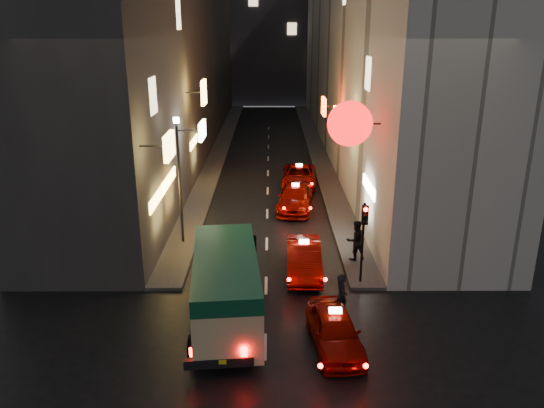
{
  "coord_description": "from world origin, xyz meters",
  "views": [
    {
      "loc": [
        0.19,
        -11.62,
        10.45
      ],
      "look_at": [
        0.27,
        13.0,
        2.12
      ],
      "focal_mm": 35.0,
      "sensor_mm": 36.0,
      "label": 1
    }
  ],
  "objects_px": {
    "taxi_near": "(335,327)",
    "traffic_light": "(364,226)",
    "minibus": "(226,282)",
    "lamp_post": "(179,173)",
    "pedestrian_crossing": "(342,294)"
  },
  "relations": [
    {
      "from": "taxi_near",
      "to": "traffic_light",
      "type": "relative_size",
      "value": 1.43
    },
    {
      "from": "minibus",
      "to": "taxi_near",
      "type": "bearing_deg",
      "value": -20.94
    },
    {
      "from": "lamp_post",
      "to": "taxi_near",
      "type": "bearing_deg",
      "value": -53.92
    },
    {
      "from": "traffic_light",
      "to": "lamp_post",
      "type": "height_order",
      "value": "lamp_post"
    },
    {
      "from": "minibus",
      "to": "taxi_near",
      "type": "xyz_separation_m",
      "value": [
        3.77,
        -1.44,
        -0.96
      ]
    },
    {
      "from": "taxi_near",
      "to": "pedestrian_crossing",
      "type": "distance_m",
      "value": 1.87
    },
    {
      "from": "taxi_near",
      "to": "minibus",
      "type": "bearing_deg",
      "value": 159.06
    },
    {
      "from": "minibus",
      "to": "lamp_post",
      "type": "relative_size",
      "value": 1.05
    },
    {
      "from": "minibus",
      "to": "taxi_near",
      "type": "distance_m",
      "value": 4.15
    },
    {
      "from": "minibus",
      "to": "lamp_post",
      "type": "bearing_deg",
      "value": 110.27
    },
    {
      "from": "lamp_post",
      "to": "pedestrian_crossing",
      "type": "bearing_deg",
      "value": -45.8
    },
    {
      "from": "taxi_near",
      "to": "lamp_post",
      "type": "distance_m",
      "value": 11.52
    },
    {
      "from": "taxi_near",
      "to": "pedestrian_crossing",
      "type": "relative_size",
      "value": 2.4
    },
    {
      "from": "pedestrian_crossing",
      "to": "minibus",
      "type": "bearing_deg",
      "value": 82.49
    },
    {
      "from": "taxi_near",
      "to": "traffic_light",
      "type": "bearing_deg",
      "value": 69.86
    }
  ]
}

